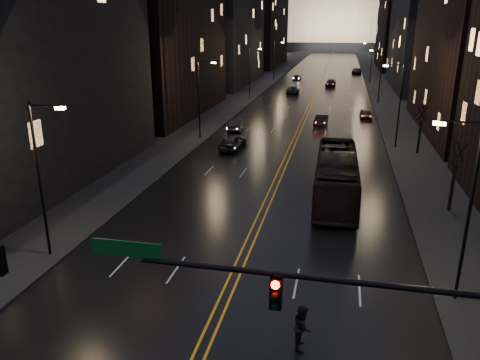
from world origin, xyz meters
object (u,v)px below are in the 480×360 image
Objects in this scene: oncoming_car_b at (236,125)px; traffic_signal at (362,318)px; receding_car_a at (321,120)px; pedestrian_b at (303,327)px; oncoming_car_a at (233,142)px; bus at (336,176)px.

traffic_signal is at bearing 101.76° from oncoming_car_b.
pedestrian_b reaches higher than receding_car_a.
receding_car_a is (-3.41, 50.73, -4.43)m from traffic_signal.
traffic_signal is at bearing -160.36° from pedestrian_b.
traffic_signal is 38.15m from oncoming_car_a.
receding_car_a is at bearing 93.84° from traffic_signal.
pedestrian_b is (-1.89, 5.00, -4.12)m from traffic_signal.
pedestrian_b is (10.13, -30.95, 0.16)m from oncoming_car_a.
oncoming_car_a is 2.47× the size of pedestrian_b.
pedestrian_b is at bearing -81.69° from receding_car_a.
pedestrian_b is (11.82, -40.07, 0.23)m from oncoming_car_b.
traffic_signal reaches higher than bus.
oncoming_car_b is at bearing -74.28° from oncoming_car_a.
bus is 18.21m from pedestrian_b.
bus is 25.37m from oncoming_car_b.
traffic_signal is 47.31m from oncoming_car_b.
receding_car_a is 2.07× the size of pedestrian_b.
receding_car_a is at bearing 94.16° from bus.
oncoming_car_b is at bearing 106.92° from traffic_signal.
traffic_signal reaches higher than oncoming_car_a.
oncoming_car_a is at bearing 108.49° from traffic_signal.
oncoming_car_a is 9.28m from oncoming_car_b.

